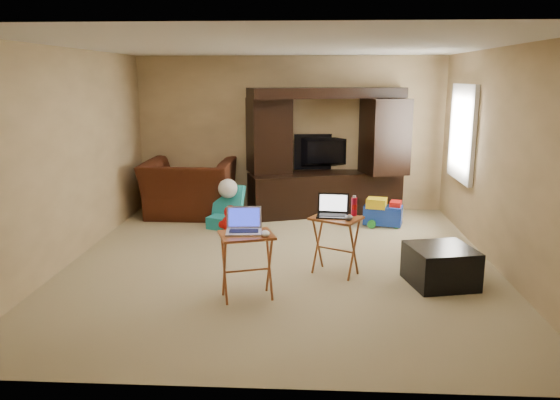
# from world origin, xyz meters

# --- Properties ---
(floor) EXTENTS (5.50, 5.50, 0.00)m
(floor) POSITION_xyz_m (0.00, 0.00, 0.00)
(floor) COLOR tan
(floor) RESTS_ON ground
(ceiling) EXTENTS (5.50, 5.50, 0.00)m
(ceiling) POSITION_xyz_m (0.00, 0.00, 2.50)
(ceiling) COLOR silver
(ceiling) RESTS_ON ground
(wall_back) EXTENTS (5.00, 0.00, 5.00)m
(wall_back) POSITION_xyz_m (0.00, 2.75, 1.25)
(wall_back) COLOR tan
(wall_back) RESTS_ON ground
(wall_front) EXTENTS (5.00, 0.00, 5.00)m
(wall_front) POSITION_xyz_m (0.00, -2.75, 1.25)
(wall_front) COLOR tan
(wall_front) RESTS_ON ground
(wall_left) EXTENTS (0.00, 5.50, 5.50)m
(wall_left) POSITION_xyz_m (-2.50, 0.00, 1.25)
(wall_left) COLOR tan
(wall_left) RESTS_ON ground
(wall_right) EXTENTS (0.00, 5.50, 5.50)m
(wall_right) POSITION_xyz_m (2.50, 0.00, 1.25)
(wall_right) COLOR tan
(wall_right) RESTS_ON ground
(window_pane) EXTENTS (0.00, 1.20, 1.20)m
(window_pane) POSITION_xyz_m (2.48, 1.55, 1.40)
(window_pane) COLOR white
(window_pane) RESTS_ON ground
(window_frame) EXTENTS (0.06, 1.14, 1.34)m
(window_frame) POSITION_xyz_m (2.46, 1.55, 1.40)
(window_frame) COLOR white
(window_frame) RESTS_ON ground
(entertainment_center) EXTENTS (2.52, 1.35, 2.00)m
(entertainment_center) POSITION_xyz_m (0.59, 2.41, 1.00)
(entertainment_center) COLOR black
(entertainment_center) RESTS_ON floor
(television) EXTENTS (1.02, 0.31, 0.59)m
(television) POSITION_xyz_m (0.59, 2.65, 0.96)
(television) COLOR black
(television) RESTS_ON entertainment_center
(recliner) EXTENTS (1.37, 1.21, 0.88)m
(recliner) POSITION_xyz_m (-1.57, 2.13, 0.44)
(recliner) COLOR #4E1E10
(recliner) RESTS_ON floor
(child_rocker) EXTENTS (0.62, 0.66, 0.62)m
(child_rocker) POSITION_xyz_m (-0.87, 1.47, 0.31)
(child_rocker) COLOR teal
(child_rocker) RESTS_ON floor
(plush_toy) EXTENTS (0.36, 0.30, 0.40)m
(plush_toy) POSITION_xyz_m (-0.78, 1.20, 0.20)
(plush_toy) COLOR red
(plush_toy) RESTS_ON floor
(push_toy) EXTENTS (0.65, 0.53, 0.42)m
(push_toy) POSITION_xyz_m (1.43, 1.70, 0.21)
(push_toy) COLOR #163AB7
(push_toy) RESTS_ON floor
(ottoman) EXTENTS (0.76, 0.76, 0.41)m
(ottoman) POSITION_xyz_m (1.73, -0.65, 0.21)
(ottoman) COLOR black
(ottoman) RESTS_ON floor
(tray_table_left) EXTENTS (0.61, 0.55, 0.67)m
(tray_table_left) POSITION_xyz_m (-0.28, -1.13, 0.33)
(tray_table_left) COLOR #AC5429
(tray_table_left) RESTS_ON floor
(tray_table_right) EXTENTS (0.64, 0.60, 0.66)m
(tray_table_right) POSITION_xyz_m (0.63, -0.39, 0.33)
(tray_table_right) COLOR #9C5025
(tray_table_right) RESTS_ON floor
(laptop_left) EXTENTS (0.37, 0.32, 0.24)m
(laptop_left) POSITION_xyz_m (-0.31, -1.10, 0.79)
(laptop_left) COLOR #BCBBC1
(laptop_left) RESTS_ON tray_table_left
(laptop_right) EXTENTS (0.37, 0.31, 0.24)m
(laptop_right) POSITION_xyz_m (0.59, -0.37, 0.78)
(laptop_right) COLOR black
(laptop_right) RESTS_ON tray_table_right
(mouse_left) EXTENTS (0.11, 0.15, 0.06)m
(mouse_left) POSITION_xyz_m (-0.09, -1.20, 0.69)
(mouse_left) COLOR white
(mouse_left) RESTS_ON tray_table_left
(mouse_right) EXTENTS (0.11, 0.15, 0.05)m
(mouse_right) POSITION_xyz_m (0.76, -0.51, 0.69)
(mouse_right) COLOR #3A3A3E
(mouse_right) RESTS_ON tray_table_right
(water_bottle) EXTENTS (0.06, 0.06, 0.20)m
(water_bottle) POSITION_xyz_m (0.83, -0.31, 0.76)
(water_bottle) COLOR #B90B27
(water_bottle) RESTS_ON tray_table_right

